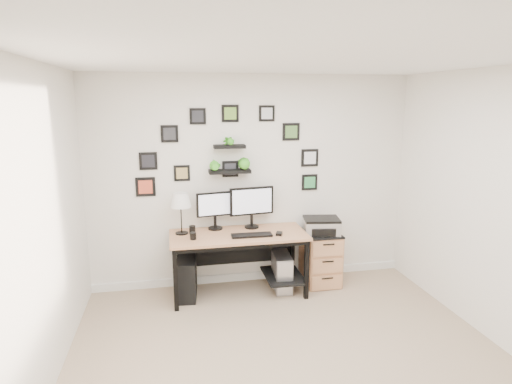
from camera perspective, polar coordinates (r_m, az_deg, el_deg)
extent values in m
plane|color=tan|center=(4.00, 5.50, -22.85)|extent=(4.00, 4.00, 0.00)
plane|color=white|center=(3.29, 6.47, 17.44)|extent=(4.00, 4.00, 0.00)
plane|color=white|center=(5.31, -0.43, 1.43)|extent=(4.00, 0.00, 4.00)
plane|color=white|center=(3.43, -28.09, -6.15)|extent=(0.00, 4.00, 4.00)
cube|color=white|center=(5.67, -0.38, -11.10)|extent=(4.00, 0.03, 0.10)
cube|color=tan|center=(5.06, -2.34, -5.75)|extent=(1.60, 0.70, 0.03)
cube|color=black|center=(5.07, -2.34, -6.17)|extent=(1.54, 0.64, 0.05)
cube|color=black|center=(5.46, -2.87, -7.44)|extent=(1.44, 0.02, 0.41)
cube|color=black|center=(5.36, 3.63, -11.03)|extent=(0.45, 0.63, 0.03)
cube|color=black|center=(4.86, -10.68, -11.48)|extent=(0.05, 0.05, 0.72)
cube|color=black|center=(5.41, -10.78, -8.95)|extent=(0.05, 0.05, 0.72)
cube|color=black|center=(5.08, 6.76, -10.25)|extent=(0.05, 0.05, 0.72)
cube|color=black|center=(5.62, 4.85, -7.97)|extent=(0.05, 0.05, 0.72)
cylinder|color=black|center=(5.25, -5.45, -4.83)|extent=(0.20, 0.20, 0.02)
cylinder|color=black|center=(5.23, -5.47, -4.01)|extent=(0.04, 0.04, 0.16)
cube|color=black|center=(5.17, -5.50, -1.63)|extent=(0.45, 0.10, 0.29)
cube|color=silver|center=(5.15, -5.45, -1.68)|extent=(0.40, 0.07, 0.25)
cylinder|color=black|center=(5.29, -0.58, -4.66)|extent=(0.20, 0.20, 0.02)
cylinder|color=black|center=(5.26, -0.59, -3.85)|extent=(0.04, 0.04, 0.16)
cube|color=black|center=(5.19, -0.58, -1.21)|extent=(0.55, 0.10, 0.34)
cube|color=silver|center=(5.18, -0.51, -1.26)|extent=(0.49, 0.07, 0.29)
cube|color=black|center=(4.96, -0.58, -5.78)|extent=(0.47, 0.16, 0.02)
cube|color=black|center=(5.01, 3.10, -5.56)|extent=(0.10, 0.12, 0.03)
cylinder|color=black|center=(5.13, -9.86, -5.42)|extent=(0.15, 0.15, 0.01)
cylinder|color=black|center=(5.06, -9.95, -2.99)|extent=(0.01, 0.01, 0.45)
cone|color=white|center=(5.02, -10.03, -1.05)|extent=(0.24, 0.24, 0.17)
cylinder|color=black|center=(4.89, -8.39, -5.82)|extent=(0.07, 0.07, 0.08)
cylinder|color=black|center=(5.10, -8.49, -4.99)|extent=(0.07, 0.07, 0.10)
cube|color=black|center=(5.21, -9.19, -11.18)|extent=(0.26, 0.50, 0.48)
cube|color=gray|center=(5.36, 3.45, -10.53)|extent=(0.23, 0.46, 0.45)
cube|color=silver|center=(5.16, 3.90, -11.48)|extent=(0.18, 0.02, 0.42)
cube|color=tan|center=(5.54, 8.56, -8.74)|extent=(0.42, 0.50, 0.65)
cube|color=black|center=(5.43, 8.68, -5.43)|extent=(0.43, 0.51, 0.02)
cube|color=tan|center=(5.40, 9.43, -11.83)|extent=(0.39, 0.02, 0.18)
cylinder|color=black|center=(5.37, 9.51, -11.29)|extent=(0.14, 0.02, 0.02)
cube|color=tan|center=(5.32, 9.52, -9.69)|extent=(0.39, 0.02, 0.18)
cylinder|color=black|center=(5.28, 9.59, -9.14)|extent=(0.14, 0.02, 0.02)
cube|color=tan|center=(5.24, 9.60, -7.50)|extent=(0.39, 0.02, 0.18)
cylinder|color=black|center=(5.21, 9.68, -6.92)|extent=(0.14, 0.02, 0.02)
cube|color=silver|center=(5.37, 8.70, -4.60)|extent=(0.48, 0.40, 0.17)
cube|color=black|center=(5.34, 8.74, -3.60)|extent=(0.48, 0.40, 0.03)
cube|color=black|center=(5.21, 9.04, -5.41)|extent=(0.29, 0.07, 0.10)
cube|color=black|center=(5.15, -3.52, 2.76)|extent=(0.50, 0.18, 0.04)
cube|color=black|center=(5.10, -3.55, 6.07)|extent=(0.38, 0.15, 0.04)
imported|color=green|center=(5.11, -5.44, 4.41)|extent=(0.15, 0.12, 0.27)
imported|color=green|center=(5.15, -1.67, 4.53)|extent=(0.15, 0.15, 0.27)
imported|color=green|center=(5.09, -3.58, 7.72)|extent=(0.13, 0.09, 0.25)
cube|color=black|center=(5.33, 4.70, 8.00)|extent=(0.21, 0.02, 0.21)
cube|color=#4E7C38|center=(5.32, 4.73, 8.00)|extent=(0.15, 0.00, 0.15)
cube|color=black|center=(5.44, 7.18, 4.55)|extent=(0.22, 0.02, 0.22)
cube|color=silver|center=(5.43, 7.22, 4.53)|extent=(0.15, 0.00, 0.15)
cube|color=black|center=(5.13, -7.78, 9.97)|extent=(0.19, 0.02, 0.19)
cube|color=black|center=(5.12, -7.77, 9.97)|extent=(0.13, 0.00, 0.13)
cube|color=black|center=(5.17, -14.18, 4.02)|extent=(0.21, 0.02, 0.21)
cube|color=black|center=(5.16, -14.18, 4.00)|extent=(0.14, 0.00, 0.14)
cube|color=black|center=(5.19, -9.85, 2.49)|extent=(0.19, 0.02, 0.19)
cube|color=#A78A4D|center=(5.18, -9.85, 2.47)|extent=(0.13, 0.00, 0.13)
cube|color=black|center=(5.24, 1.45, 10.44)|extent=(0.19, 0.02, 0.19)
cube|color=silver|center=(5.23, 1.47, 10.44)|extent=(0.13, 0.00, 0.13)
cube|color=black|center=(5.23, -3.46, 3.09)|extent=(0.20, 0.02, 0.20)
cube|color=#37353D|center=(5.22, -3.44, 3.07)|extent=(0.14, 0.00, 0.14)
cube|color=black|center=(5.13, -11.46, 7.62)|extent=(0.20, 0.02, 0.20)
cube|color=#2A2B2F|center=(5.12, -11.46, 7.61)|extent=(0.14, 0.00, 0.14)
cube|color=black|center=(5.22, -14.51, 0.67)|extent=(0.23, 0.02, 0.23)
cube|color=#CD4C30|center=(5.21, -14.52, 0.65)|extent=(0.16, 0.00, 0.16)
cube|color=black|center=(5.16, -3.46, 10.42)|extent=(0.20, 0.02, 0.20)
cube|color=olive|center=(5.15, -3.44, 10.41)|extent=(0.14, 0.00, 0.14)
cube|color=black|center=(5.49, 7.15, 1.30)|extent=(0.20, 0.02, 0.20)
cube|color=#35924F|center=(5.48, 7.18, 1.28)|extent=(0.14, 0.00, 0.14)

